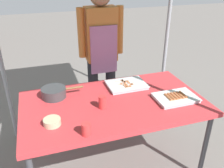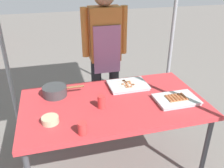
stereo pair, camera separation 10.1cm
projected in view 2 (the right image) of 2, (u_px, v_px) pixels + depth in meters
The scene contains 9 objects.
ground_plane at pixel (113, 165), 2.45m from camera, with size 18.00×18.00×0.00m, color #66605B.
stall_table at pixel (113, 107), 2.13m from camera, with size 1.60×0.90×0.75m.
tray_grilled_sausages at pixel (176, 99), 2.11m from camera, with size 0.37×0.26×0.05m.
tray_meat_skewers at pixel (128, 85), 2.36m from camera, with size 0.38×0.27×0.04m.
cooking_wok at pixel (55, 91), 2.19m from camera, with size 0.38×0.22×0.09m.
condiment_bowl at pixel (50, 120), 1.82m from camera, with size 0.13×0.13×0.05m, color #BFB28C.
drink_cup_near_edge at pixel (101, 102), 2.00m from camera, with size 0.07×0.07×0.11m, color red.
drink_cup_by_wok at pixel (83, 128), 1.69m from camera, with size 0.07×0.07×0.09m, color red.
vendor_woman at pixel (105, 47), 2.72m from camera, with size 0.52×0.23×1.66m.
Camera 2 is at (-0.48, -1.75, 1.84)m, focal length 38.37 mm.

